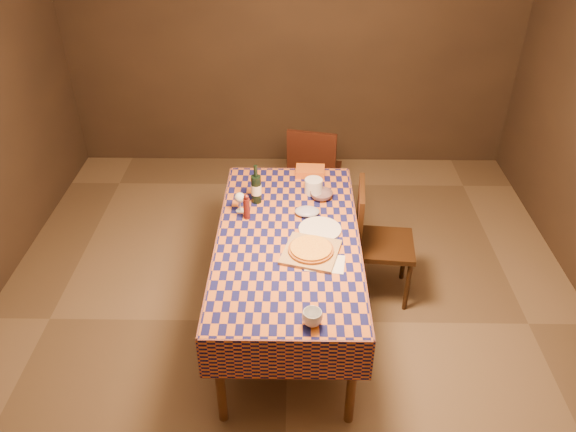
{
  "coord_description": "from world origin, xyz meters",
  "views": [
    {
      "loc": [
        0.04,
        -2.97,
        2.95
      ],
      "look_at": [
        0.0,
        0.05,
        0.9
      ],
      "focal_mm": 35.0,
      "sensor_mm": 36.0,
      "label": 1
    }
  ],
  "objects": [
    {
      "name": "wine_glass",
      "position": [
        -0.34,
        0.3,
        0.87
      ],
      "size": [
        0.07,
        0.07,
        0.15
      ],
      "color": "silver",
      "rests_on": "dining_table"
    },
    {
      "name": "room",
      "position": [
        0.0,
        0.0,
        1.35
      ],
      "size": [
        5.0,
        5.1,
        2.7
      ],
      "color": "brown",
      "rests_on": "ground"
    },
    {
      "name": "chair_right",
      "position": [
        0.63,
        0.35,
        0.52
      ],
      "size": [
        0.46,
        0.46,
        0.93
      ],
      "color": "black",
      "rests_on": "ground"
    },
    {
      "name": "chair_far",
      "position": [
        0.21,
        1.35,
        0.52
      ],
      "size": [
        0.5,
        0.51,
        0.93
      ],
      "color": "black",
      "rests_on": "ground"
    },
    {
      "name": "dining_table",
      "position": [
        0.0,
        0.0,
        0.69
      ],
      "size": [
        0.94,
        1.84,
        0.77
      ],
      "color": "brown",
      "rests_on": "ground"
    },
    {
      "name": "flour_patch",
      "position": [
        0.23,
        -0.27,
        0.77
      ],
      "size": [
        0.26,
        0.21,
        0.0
      ],
      "primitive_type": "cube",
      "rotation": [
        0.0,
        0.0,
        -0.13
      ],
      "color": "white",
      "rests_on": "dining_table"
    },
    {
      "name": "white_plate",
      "position": [
        0.21,
        0.07,
        0.78
      ],
      "size": [
        0.32,
        0.32,
        0.02
      ],
      "primitive_type": "cylinder",
      "rotation": [
        0.0,
        0.0,
        -0.13
      ],
      "color": "white",
      "rests_on": "dining_table"
    },
    {
      "name": "pizza",
      "position": [
        0.15,
        -0.18,
        0.8
      ],
      "size": [
        0.31,
        0.31,
        0.03
      ],
      "color": "#9E511A",
      "rests_on": "cutting_board"
    },
    {
      "name": "pepper_mill",
      "position": [
        -0.28,
        0.21,
        0.86
      ],
      "size": [
        0.04,
        0.04,
        0.19
      ],
      "color": "#501612",
      "rests_on": "dining_table"
    },
    {
      "name": "takeout_container",
      "position": [
        0.16,
        0.82,
        0.8
      ],
      "size": [
        0.23,
        0.17,
        0.06
      ],
      "primitive_type": "cube",
      "rotation": [
        0.0,
        0.0,
        -0.05
      ],
      "color": "#B55317",
      "rests_on": "dining_table"
    },
    {
      "name": "bowl",
      "position": [
        0.24,
        0.48,
        0.8
      ],
      "size": [
        0.21,
        0.21,
        0.05
      ],
      "primitive_type": "imported",
      "rotation": [
        0.0,
        0.0,
        -0.28
      ],
      "color": "#5B454D",
      "rests_on": "dining_table"
    },
    {
      "name": "flour_bag",
      "position": [
        0.13,
        0.26,
        0.8
      ],
      "size": [
        0.19,
        0.15,
        0.05
      ],
      "primitive_type": "ellipsoid",
      "rotation": [
        0.0,
        0.0,
        -0.14
      ],
      "color": "#969EC1",
      "rests_on": "dining_table"
    },
    {
      "name": "deli_tub",
      "position": [
        0.18,
        0.56,
        0.82
      ],
      "size": [
        0.17,
        0.17,
        0.11
      ],
      "primitive_type": "cylinder",
      "rotation": [
        0.0,
        0.0,
        0.41
      ],
      "color": "white",
      "rests_on": "dining_table"
    },
    {
      "name": "wine_bottle",
      "position": [
        -0.23,
        0.42,
        0.88
      ],
      "size": [
        0.08,
        0.08,
        0.29
      ],
      "color": "black",
      "rests_on": "dining_table"
    },
    {
      "name": "tumbler",
      "position": [
        0.14,
        -0.79,
        0.81
      ],
      "size": [
        0.13,
        0.13,
        0.09
      ],
      "primitive_type": "imported",
      "rotation": [
        0.0,
        0.0,
        0.24
      ],
      "color": "white",
      "rests_on": "dining_table"
    },
    {
      "name": "cutting_board",
      "position": [
        0.15,
        -0.18,
        0.78
      ],
      "size": [
        0.41,
        0.41,
        0.02
      ],
      "primitive_type": "cube",
      "rotation": [
        0.0,
        0.0,
        -0.27
      ],
      "color": "#AC8751",
      "rests_on": "dining_table"
    }
  ]
}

